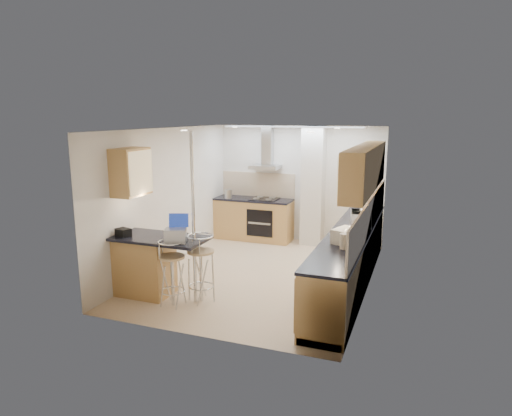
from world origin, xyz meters
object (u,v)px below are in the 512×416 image
(bar_stool_end, at_px, (201,268))
(bread_bin, at_px, (347,236))
(bar_stool_near, at_px, (172,273))
(microwave, at_px, (361,220))
(laptop, at_px, (176,236))

(bar_stool_end, xyz_separation_m, bread_bin, (2.01, 0.66, 0.51))
(bar_stool_near, height_order, bread_bin, bread_bin)
(microwave, bearing_deg, bar_stool_near, 118.99)
(microwave, height_order, laptop, microwave)
(microwave, bearing_deg, bread_bin, 166.20)
(bar_stool_near, distance_m, bread_bin, 2.57)
(laptop, relative_size, bread_bin, 0.74)
(bar_stool_end, bearing_deg, microwave, -39.38)
(microwave, height_order, bar_stool_end, microwave)
(microwave, xyz_separation_m, bar_stool_end, (-2.07, -1.66, -0.54))
(bar_stool_end, height_order, bread_bin, bread_bin)
(microwave, distance_m, laptop, 3.01)
(laptop, distance_m, bar_stool_near, 0.56)
(microwave, relative_size, bar_stool_near, 0.49)
(bar_stool_near, bearing_deg, microwave, 17.69)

